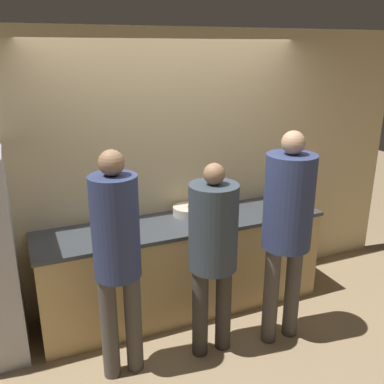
{
  "coord_description": "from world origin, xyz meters",
  "views": [
    {
      "loc": [
        -1.34,
        -3.02,
        2.42
      ],
      "look_at": [
        0.0,
        0.15,
        1.26
      ],
      "focal_mm": 40.0,
      "sensor_mm": 36.0,
      "label": 1
    }
  ],
  "objects_px": {
    "bottle_clear": "(205,214)",
    "utensil_crock": "(227,201)",
    "person_center": "(213,243)",
    "cup_yellow": "(279,200)",
    "person_left": "(117,249)",
    "person_right": "(288,218)",
    "fruit_bowl": "(188,210)"
  },
  "relations": [
    {
      "from": "bottle_clear",
      "to": "utensil_crock",
      "type": "bearing_deg",
      "value": 39.52
    },
    {
      "from": "person_center",
      "to": "cup_yellow",
      "type": "xyz_separation_m",
      "value": [
        1.09,
        0.73,
        -0.04
      ]
    },
    {
      "from": "person_left",
      "to": "person_right",
      "type": "xyz_separation_m",
      "value": [
        1.37,
        -0.11,
        0.07
      ]
    },
    {
      "from": "person_center",
      "to": "fruit_bowl",
      "type": "xyz_separation_m",
      "value": [
        0.13,
        0.81,
        -0.04
      ]
    },
    {
      "from": "person_left",
      "to": "utensil_crock",
      "type": "height_order",
      "value": "person_left"
    },
    {
      "from": "person_left",
      "to": "fruit_bowl",
      "type": "distance_m",
      "value": 1.17
    },
    {
      "from": "person_center",
      "to": "bottle_clear",
      "type": "xyz_separation_m",
      "value": [
        0.18,
        0.53,
        0.02
      ]
    },
    {
      "from": "person_center",
      "to": "person_right",
      "type": "relative_size",
      "value": 0.89
    },
    {
      "from": "person_left",
      "to": "person_center",
      "type": "distance_m",
      "value": 0.75
    },
    {
      "from": "utensil_crock",
      "to": "cup_yellow",
      "type": "bearing_deg",
      "value": -12.67
    },
    {
      "from": "utensil_crock",
      "to": "bottle_clear",
      "type": "distance_m",
      "value": 0.5
    },
    {
      "from": "utensil_crock",
      "to": "bottle_clear",
      "type": "height_order",
      "value": "utensil_crock"
    },
    {
      "from": "bottle_clear",
      "to": "person_center",
      "type": "bearing_deg",
      "value": -108.31
    },
    {
      "from": "bottle_clear",
      "to": "cup_yellow",
      "type": "height_order",
      "value": "bottle_clear"
    },
    {
      "from": "person_right",
      "to": "utensil_crock",
      "type": "distance_m",
      "value": 0.94
    },
    {
      "from": "person_left",
      "to": "fruit_bowl",
      "type": "bearing_deg",
      "value": 41.57
    },
    {
      "from": "person_right",
      "to": "bottle_clear",
      "type": "height_order",
      "value": "person_right"
    },
    {
      "from": "person_left",
      "to": "fruit_bowl",
      "type": "height_order",
      "value": "person_left"
    },
    {
      "from": "person_left",
      "to": "bottle_clear",
      "type": "distance_m",
      "value": 1.04
    },
    {
      "from": "fruit_bowl",
      "to": "cup_yellow",
      "type": "bearing_deg",
      "value": -4.88
    },
    {
      "from": "fruit_bowl",
      "to": "bottle_clear",
      "type": "relative_size",
      "value": 1.15
    },
    {
      "from": "person_right",
      "to": "cup_yellow",
      "type": "relative_size",
      "value": 23.56
    },
    {
      "from": "person_left",
      "to": "utensil_crock",
      "type": "xyz_separation_m",
      "value": [
        1.3,
        0.81,
        -0.08
      ]
    },
    {
      "from": "fruit_bowl",
      "to": "bottle_clear",
      "type": "xyz_separation_m",
      "value": [
        0.05,
        -0.28,
        0.06
      ]
    },
    {
      "from": "person_left",
      "to": "fruit_bowl",
      "type": "xyz_separation_m",
      "value": [
        0.87,
        0.77,
        -0.11
      ]
    },
    {
      "from": "bottle_clear",
      "to": "fruit_bowl",
      "type": "bearing_deg",
      "value": 100.12
    },
    {
      "from": "person_center",
      "to": "person_left",
      "type": "bearing_deg",
      "value": 177.08
    },
    {
      "from": "person_center",
      "to": "utensil_crock",
      "type": "distance_m",
      "value": 1.01
    },
    {
      "from": "person_left",
      "to": "person_center",
      "type": "relative_size",
      "value": 1.1
    },
    {
      "from": "bottle_clear",
      "to": "cup_yellow",
      "type": "bearing_deg",
      "value": 12.02
    },
    {
      "from": "bottle_clear",
      "to": "person_right",
      "type": "bearing_deg",
      "value": -53.56
    },
    {
      "from": "fruit_bowl",
      "to": "utensil_crock",
      "type": "distance_m",
      "value": 0.43
    }
  ]
}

